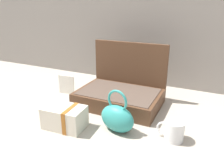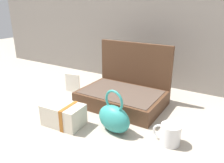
% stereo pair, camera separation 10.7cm
% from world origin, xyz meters
% --- Properties ---
extents(ground_plane, '(6.00, 6.00, 0.00)m').
position_xyz_m(ground_plane, '(0.00, 0.00, 0.00)').
color(ground_plane, '#9E9384').
extents(open_suitcase, '(0.46, 0.33, 0.34)m').
position_xyz_m(open_suitcase, '(-0.04, 0.15, 0.07)').
color(open_suitcase, '#4C301E').
rests_on(open_suitcase, ground_plane).
extents(teal_pouch_handbag, '(0.18, 0.12, 0.20)m').
position_xyz_m(teal_pouch_handbag, '(0.06, -0.13, 0.07)').
color(teal_pouch_handbag, teal).
rests_on(teal_pouch_handbag, ground_plane).
extents(cream_toiletry_bag, '(0.20, 0.13, 0.11)m').
position_xyz_m(cream_toiletry_bag, '(-0.17, -0.21, 0.05)').
color(cream_toiletry_bag, beige).
rests_on(cream_toiletry_bag, ground_plane).
extents(coffee_mug, '(0.12, 0.08, 0.09)m').
position_xyz_m(coffee_mug, '(0.31, -0.09, 0.04)').
color(coffee_mug, silver).
rests_on(coffee_mug, ground_plane).
extents(info_card_left, '(0.11, 0.02, 0.12)m').
position_xyz_m(info_card_left, '(-0.42, 0.13, 0.06)').
color(info_card_left, silver).
rests_on(info_card_left, ground_plane).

